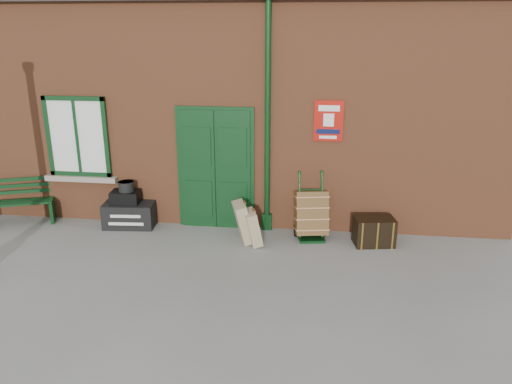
% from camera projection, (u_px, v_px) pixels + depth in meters
% --- Properties ---
extents(ground, '(80.00, 80.00, 0.00)m').
position_uv_depth(ground, '(217.00, 261.00, 8.03)').
color(ground, gray).
rests_on(ground, ground).
extents(station_building, '(10.30, 4.30, 4.36)m').
position_uv_depth(station_building, '(248.00, 97.00, 10.64)').
color(station_building, brown).
rests_on(station_building, ground).
extents(bench, '(1.49, 0.94, 0.88)m').
position_uv_depth(bench, '(13.00, 201.00, 9.47)').
color(bench, black).
rests_on(bench, ground).
extents(houdini_trunk, '(0.97, 0.59, 0.46)m').
position_uv_depth(houdini_trunk, '(130.00, 215.00, 9.37)').
color(houdini_trunk, black).
rests_on(houdini_trunk, ground).
extents(strongbox, '(0.54, 0.41, 0.23)m').
position_uv_depth(strongbox, '(126.00, 197.00, 9.26)').
color(strongbox, black).
rests_on(strongbox, houdini_trunk).
extents(hatbox, '(0.30, 0.30, 0.19)m').
position_uv_depth(hatbox, '(126.00, 186.00, 9.19)').
color(hatbox, black).
rests_on(hatbox, strongbox).
extents(suitcase_back, '(0.49, 0.58, 0.72)m').
position_uv_depth(suitcase_back, '(243.00, 222.00, 8.68)').
color(suitcase_back, tan).
rests_on(suitcase_back, ground).
extents(suitcase_front, '(0.42, 0.51, 0.61)m').
position_uv_depth(suitcase_front, '(253.00, 227.00, 8.58)').
color(suitcase_front, tan).
rests_on(suitcase_front, ground).
extents(porter_trolley, '(0.66, 0.69, 1.15)m').
position_uv_depth(porter_trolley, '(311.00, 214.00, 8.82)').
color(porter_trolley, '#0D3515').
rests_on(porter_trolley, ground).
extents(dark_trunk, '(0.73, 0.54, 0.48)m').
position_uv_depth(dark_trunk, '(374.00, 231.00, 8.58)').
color(dark_trunk, black).
rests_on(dark_trunk, ground).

